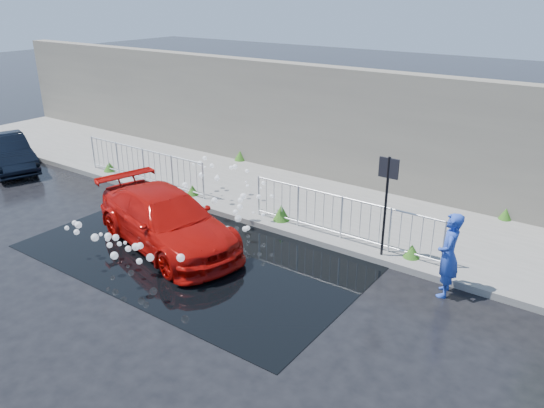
# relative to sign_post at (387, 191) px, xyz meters

# --- Properties ---
(ground) EXTENTS (90.00, 90.00, 0.00)m
(ground) POSITION_rel_sign_post_xyz_m (-4.20, -3.10, -1.72)
(ground) COLOR black
(ground) RESTS_ON ground
(pavement) EXTENTS (30.00, 4.00, 0.15)m
(pavement) POSITION_rel_sign_post_xyz_m (-4.20, 1.90, -1.65)
(pavement) COLOR slate
(pavement) RESTS_ON ground
(curb) EXTENTS (30.00, 0.25, 0.16)m
(curb) POSITION_rel_sign_post_xyz_m (-4.20, -0.10, -1.64)
(curb) COLOR slate
(curb) RESTS_ON ground
(retaining_wall) EXTENTS (30.00, 0.60, 3.50)m
(retaining_wall) POSITION_rel_sign_post_xyz_m (-4.20, 4.10, 0.18)
(retaining_wall) COLOR #676156
(retaining_wall) RESTS_ON pavement
(puddle) EXTENTS (8.00, 5.00, 0.01)m
(puddle) POSITION_rel_sign_post_xyz_m (-3.70, -2.10, -1.72)
(puddle) COLOR black
(puddle) RESTS_ON ground
(sign_post) EXTENTS (0.45, 0.06, 2.50)m
(sign_post) POSITION_rel_sign_post_xyz_m (0.00, 0.00, 0.00)
(sign_post) COLOR black
(sign_post) RESTS_ON ground
(railing_left) EXTENTS (5.05, 0.05, 1.10)m
(railing_left) POSITION_rel_sign_post_xyz_m (-8.20, 0.25, -0.99)
(railing_left) COLOR silver
(railing_left) RESTS_ON pavement
(railing_right) EXTENTS (5.05, 0.05, 1.10)m
(railing_right) POSITION_rel_sign_post_xyz_m (-1.20, 0.25, -0.99)
(railing_right) COLOR silver
(railing_right) RESTS_ON pavement
(weeds) EXTENTS (12.17, 3.93, 0.43)m
(weeds) POSITION_rel_sign_post_xyz_m (-4.27, 1.38, -1.40)
(weeds) COLOR #204E14
(weeds) RESTS_ON pavement
(water_spray) EXTENTS (3.62, 5.76, 1.13)m
(water_spray) POSITION_rel_sign_post_xyz_m (-4.55, -1.64, -1.02)
(water_spray) COLOR white
(water_spray) RESTS_ON ground
(red_car) EXTENTS (4.93, 2.99, 1.34)m
(red_car) POSITION_rel_sign_post_xyz_m (-4.57, -2.28, -1.06)
(red_car) COLOR #AA0B06
(red_car) RESTS_ON ground
(dark_car) EXTENTS (3.86, 2.32, 1.20)m
(dark_car) POSITION_rel_sign_post_xyz_m (-13.35, -1.32, -1.12)
(dark_car) COLOR black
(dark_car) RESTS_ON ground
(person) EXTENTS (0.56, 0.73, 1.80)m
(person) POSITION_rel_sign_post_xyz_m (1.65, -0.58, -0.83)
(person) COLOR #2445B8
(person) RESTS_ON ground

